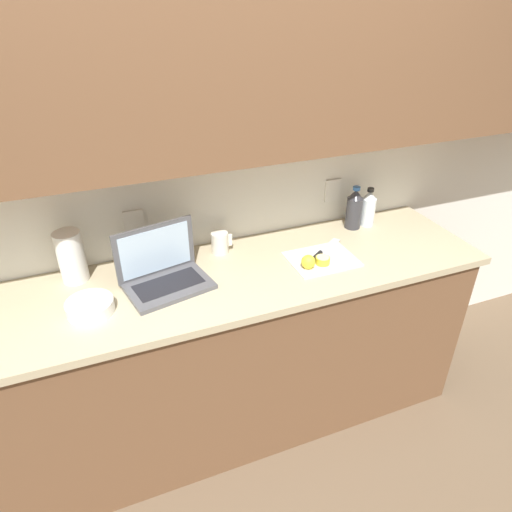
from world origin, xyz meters
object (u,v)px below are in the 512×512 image
cutting_board (322,259)px  bottle_green_soda (354,209)px  paper_towel_roll (71,257)px  knife (319,254)px  lemon_whole_beside (308,262)px  measuring_cup (220,243)px  bowl_white (90,307)px  lemon_half_cut (323,260)px  bottle_oil_tall (368,208)px  laptop (163,272)px

cutting_board → bottle_green_soda: 0.41m
paper_towel_roll → knife: bearing=-11.7°
knife → lemon_whole_beside: 0.13m
measuring_cup → bowl_white: measuring_cup is taller
cutting_board → paper_towel_roll: size_ratio=1.34×
lemon_half_cut → bottle_green_soda: bottle_green_soda is taller
measuring_cup → cutting_board: bearing=-30.1°
knife → bowl_white: size_ratio=1.38×
bottle_oil_tall → bowl_white: bottle_oil_tall is taller
lemon_whole_beside → bottle_green_soda: bearing=35.1°
lemon_half_cut → bottle_green_soda: 0.44m
bottle_green_soda → paper_towel_roll: same height
cutting_board → bottle_green_soda: bearing=37.3°
cutting_board → bowl_white: bearing=-179.1°
laptop → cutting_board: bearing=-17.9°
bottle_oil_tall → measuring_cup: 0.82m
bottle_green_soda → measuring_cup: bearing=179.6°
measuring_cup → paper_towel_roll: paper_towel_roll is taller
bottle_oil_tall → paper_towel_roll: paper_towel_roll is taller
measuring_cup → lemon_whole_beside: bearing=-42.4°
bottle_oil_tall → bottle_green_soda: bearing=-180.0°
measuring_cup → bowl_white: 0.67m
cutting_board → bowl_white: 1.04m
laptop → lemon_whole_beside: bearing=-23.3°
knife → bottle_oil_tall: (0.40, 0.21, 0.08)m
lemon_whole_beside → measuring_cup: 0.44m
lemon_half_cut → lemon_whole_beside: 0.08m
cutting_board → laptop: bearing=174.1°
bowl_white → paper_towel_roll: size_ratio=0.80×
cutting_board → lemon_half_cut: size_ratio=4.66×
lemon_whole_beside → measuring_cup: measuring_cup is taller
lemon_half_cut → bottle_green_soda: size_ratio=0.29×
bottle_oil_tall → measuring_cup: size_ratio=2.01×
lemon_half_cut → laptop: bearing=170.6°
lemon_half_cut → measuring_cup: 0.49m
cutting_board → knife: (-0.00, 0.03, 0.01)m
laptop → paper_towel_roll: (-0.35, 0.18, 0.06)m
paper_towel_roll → measuring_cup: bearing=-0.6°
laptop → lemon_whole_beside: laptop is taller
lemon_half_cut → lemon_whole_beside: (-0.08, -0.01, 0.01)m
paper_towel_roll → bottle_green_soda: bearing=-0.5°
lemon_whole_beside → bottle_green_soda: (0.41, 0.29, 0.06)m
measuring_cup → bowl_white: bearing=-157.2°
knife → measuring_cup: 0.48m
bottle_green_soda → laptop: bearing=-171.1°
lemon_whole_beside → bowl_white: 0.94m
laptop → knife: bearing=-15.9°
laptop → bottle_oil_tall: laptop is taller
bottle_oil_tall → lemon_half_cut: bearing=-146.3°
bottle_green_soda → measuring_cup: 0.74m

